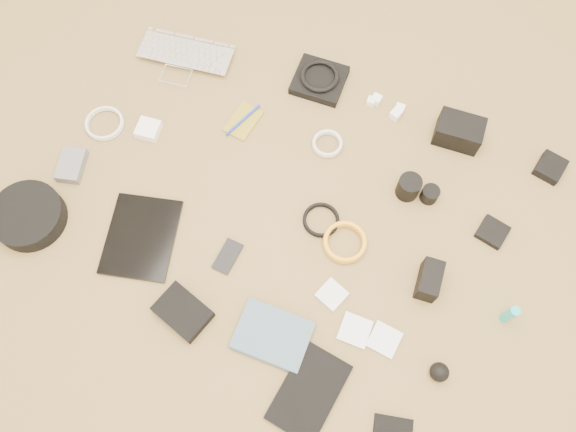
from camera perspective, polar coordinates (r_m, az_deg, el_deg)
The scene contains 32 objects.
laptop at distance 1.98m, azimuth -10.72°, elevation 14.97°, with size 0.31×0.22×0.02m, color silver.
headphone_pouch at distance 1.91m, azimuth 3.21°, elevation 13.61°, with size 0.16×0.15×0.03m, color black.
headphones at distance 1.89m, azimuth 3.24°, elevation 14.01°, with size 0.13×0.13×0.02m, color black.
charger_a at distance 1.88m, azimuth 8.95°, elevation 11.59°, with size 0.03×0.03×0.03m, color white.
charger_b at distance 1.86m, azimuth 10.86°, elevation 10.07°, with size 0.03×0.03×0.03m, color white.
charger_c at distance 1.88m, azimuth 11.26°, elevation 10.60°, with size 0.03×0.03×0.03m, color white.
charger_d at distance 1.88m, azimuth 8.45°, elevation 11.44°, with size 0.03×0.03×0.02m, color white.
dslr_camera at distance 1.84m, azimuth 16.97°, elevation 8.22°, with size 0.14×0.10×0.08m, color black.
lens_pouch at distance 1.91m, azimuth 25.10°, elevation 4.49°, with size 0.08×0.09×0.03m, color black.
notebook_olive at distance 1.83m, azimuth -4.56°, elevation 9.58°, with size 0.08×0.13×0.01m, color olive.
pen_blue at distance 1.83m, azimuth -4.58°, elevation 9.71°, with size 0.01×0.01×0.15m, color #152AAB.
cable_white_a at distance 1.79m, azimuth 4.01°, elevation 7.25°, with size 0.10×0.10×0.01m, color silver.
lens_a at distance 1.72m, azimuth 12.15°, elevation 2.90°, with size 0.07×0.07×0.07m, color black.
lens_b at distance 1.74m, azimuth 14.21°, elevation 2.16°, with size 0.05×0.05×0.05m, color black.
card_reader at distance 1.76m, azimuth 20.06°, elevation -1.54°, with size 0.08×0.08×0.02m, color black.
power_brick at distance 1.85m, azimuth -14.00°, elevation 8.53°, with size 0.07×0.07×0.03m, color white.
cable_white_b at distance 1.91m, azimuth -18.09°, elevation 8.85°, with size 0.12×0.12×0.01m, color silver.
cable_black at distance 1.67m, azimuth 3.37°, elevation -0.46°, with size 0.11×0.11×0.01m, color black.
cable_yellow at distance 1.65m, azimuth 5.77°, elevation -2.74°, with size 0.13×0.13×0.01m, color gold.
flash at distance 1.63m, azimuth 14.15°, elevation -6.32°, with size 0.06×0.10×0.08m, color black.
lens_cleaner at distance 1.66m, azimuth 21.59°, elevation -9.29°, with size 0.03×0.03×0.09m, color #19A8A7.
battery_charger at distance 1.86m, azimuth -21.14°, elevation 4.84°, with size 0.07×0.11×0.03m, color #5A5A5F.
tablet at distance 1.71m, azimuth -14.69°, elevation -2.06°, with size 0.20×0.26×0.01m, color black.
phone at distance 1.64m, azimuth -6.14°, elevation -4.10°, with size 0.05×0.10×0.01m, color black.
filter_case_left at distance 1.61m, azimuth 4.47°, elevation -7.96°, with size 0.07×0.07×0.01m, color silver.
filter_case_mid at distance 1.59m, azimuth 6.82°, elevation -11.46°, with size 0.08×0.08×0.01m, color silver.
filter_case_right at distance 1.60m, azimuth 9.75°, elevation -12.28°, with size 0.08×0.08×0.01m, color silver.
air_blower at distance 1.59m, azimuth 15.12°, elevation -15.06°, with size 0.05×0.05×0.05m, color black.
headphone_case at distance 1.82m, azimuth -24.86°, elevation 0.00°, with size 0.21×0.21×0.06m, color black.
drive_case at distance 1.60m, azimuth -10.63°, elevation -9.56°, with size 0.15×0.10×0.04m, color black.
paperback at distance 1.56m, azimuth -2.63°, elevation -14.53°, with size 0.15×0.20×0.02m, color #3F596C.
notebook_black_a at distance 1.55m, azimuth 2.15°, elevation -17.44°, with size 0.14×0.23×0.02m, color black.
Camera 1 is at (0.32, -0.57, 1.56)m, focal length 35.00 mm.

